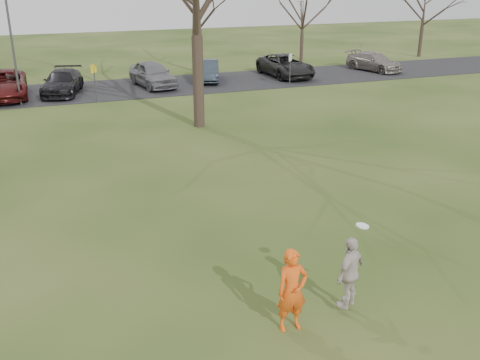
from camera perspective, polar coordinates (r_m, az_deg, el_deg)
name	(u,v)px	position (r m, az deg, el deg)	size (l,w,h in m)	color
ground	(302,303)	(12.53, 6.50, -12.68)	(120.00, 120.00, 0.00)	#1E380F
parking_strip	(124,89)	(35.25, -12.06, 9.34)	(62.00, 6.50, 0.04)	black
player_defender	(292,290)	(11.26, 5.47, -11.44)	(0.66, 0.43, 1.81)	#F05613
car_2	(3,84)	(34.52, -23.59, 9.16)	(2.58, 5.59, 1.55)	#4C1212
car_3	(62,82)	(34.49, -18.10, 9.71)	(1.92, 4.72, 1.37)	black
car_4	(153,74)	(35.37, -9.14, 10.91)	(1.86, 4.63, 1.58)	slate
car_5	(208,71)	(36.87, -3.40, 11.36)	(1.42, 4.09, 1.35)	#28323C
car_6	(286,66)	(38.56, 4.79, 11.85)	(2.45, 5.31, 1.48)	black
car_7	(374,62)	(41.91, 13.86, 11.94)	(1.81, 4.46, 1.29)	gray
catching_play	(350,272)	(11.93, 11.46, -9.44)	(1.04, 0.83, 1.95)	beige
lamp_post	(10,31)	(31.88, -22.91, 14.18)	(0.34, 0.34, 6.27)	#47474C
sign_yellow	(94,76)	(31.83, -15.01, 10.48)	(0.35, 0.35, 2.08)	#47474C
sign_white	(290,64)	(35.02, 5.28, 12.01)	(0.35, 0.35, 2.08)	#47474C
small_tree_row	(171,16)	(40.47, -7.27, 16.64)	(55.00, 5.90, 8.50)	#352821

